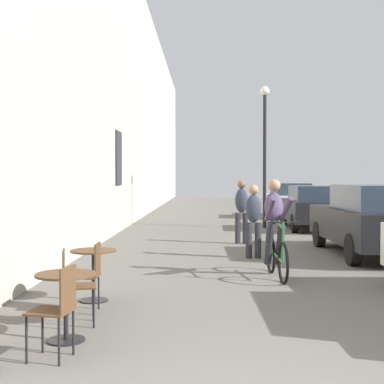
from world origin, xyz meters
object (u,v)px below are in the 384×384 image
(cafe_chair_mid_toward_street, at_px, (90,272))
(pedestrian_near, at_px, (253,217))
(cafe_chair_near_toward_street, at_px, (73,281))
(cafe_chair_near_toward_wall, at_px, (58,306))
(cyclist_on_bicycle, at_px, (275,230))
(parked_car_third, at_px, (312,207))
(pedestrian_mid, at_px, (242,208))
(parked_car_second, at_px, (374,219))
(cafe_table_near, at_px, (66,292))
(parked_car_fourth, at_px, (289,199))
(street_lamp, at_px, (265,138))
(cafe_table_mid, at_px, (93,264))

(cafe_chair_mid_toward_street, xyz_separation_m, pedestrian_near, (2.54, 4.75, 0.37))
(cafe_chair_near_toward_street, distance_m, cafe_chair_near_toward_wall, 1.21)
(cafe_chair_near_toward_street, xyz_separation_m, cyclist_on_bicycle, (2.79, 3.24, 0.29))
(cyclist_on_bicycle, bearing_deg, parked_car_third, 74.73)
(pedestrian_mid, bearing_deg, parked_car_second, -38.42)
(cafe_table_near, xyz_separation_m, pedestrian_near, (2.53, 6.00, 0.37))
(pedestrian_near, relative_size, parked_car_fourth, 0.37)
(cafe_chair_near_toward_street, relative_size, parked_car_second, 0.20)
(cyclist_on_bicycle, bearing_deg, cafe_chair_near_toward_street, -130.76)
(street_lamp, bearing_deg, cafe_table_near, -105.18)
(pedestrian_mid, bearing_deg, pedestrian_near, -88.28)
(parked_car_fourth, bearing_deg, cafe_chair_near_toward_wall, -105.20)
(cafe_chair_near_toward_street, distance_m, parked_car_fourth, 18.58)
(cafe_chair_near_toward_street, bearing_deg, parked_car_third, 66.71)
(pedestrian_near, xyz_separation_m, parked_car_fourth, (2.71, 12.41, -0.11))
(cafe_chair_near_toward_wall, height_order, parked_car_fourth, parked_car_fourth)
(cafe_table_mid, distance_m, cafe_chair_mid_toward_street, 0.62)
(parked_car_second, bearing_deg, cafe_table_near, -129.28)
(parked_car_third, bearing_deg, pedestrian_near, -111.24)
(pedestrian_mid, xyz_separation_m, street_lamp, (1.11, 4.55, 2.17))
(cyclist_on_bicycle, bearing_deg, parked_car_fourth, 80.18)
(cyclist_on_bicycle, distance_m, parked_car_second, 3.56)
(cyclist_on_bicycle, bearing_deg, pedestrian_near, 94.98)
(cafe_chair_near_toward_wall, bearing_deg, pedestrian_near, 69.59)
(pedestrian_mid, height_order, parked_car_fourth, pedestrian_mid)
(pedestrian_near, xyz_separation_m, street_lamp, (1.03, 7.12, 2.22))
(cafe_chair_near_toward_wall, distance_m, street_lamp, 14.38)
(street_lamp, xyz_separation_m, parked_car_fourth, (1.68, 5.29, -2.33))
(cyclist_on_bicycle, xyz_separation_m, parked_car_third, (2.42, 8.88, -0.05))
(pedestrian_near, bearing_deg, pedestrian_mid, 91.72)
(cafe_chair_near_toward_street, relative_size, pedestrian_mid, 0.53)
(cafe_chair_near_toward_street, bearing_deg, cafe_chair_mid_toward_street, 84.60)
(cafe_chair_near_toward_street, bearing_deg, pedestrian_mid, 72.42)
(cafe_chair_near_toward_street, xyz_separation_m, pedestrian_near, (2.60, 5.39, 0.37))
(cyclist_on_bicycle, distance_m, pedestrian_near, 2.17)
(cafe_table_mid, bearing_deg, parked_car_fourth, 72.16)
(parked_car_second, distance_m, parked_car_third, 6.34)
(cafe_table_near, relative_size, parked_car_fourth, 0.17)
(cafe_table_mid, xyz_separation_m, pedestrian_near, (2.62, 4.14, 0.37))
(cafe_chair_near_toward_wall, relative_size, parked_car_second, 0.20)
(cafe_chair_mid_toward_street, height_order, parked_car_second, parked_car_second)
(cafe_chair_mid_toward_street, height_order, pedestrian_mid, pedestrian_mid)
(cafe_chair_near_toward_wall, relative_size, street_lamp, 0.18)
(cafe_chair_near_toward_wall, height_order, street_lamp, street_lamp)
(cafe_chair_mid_toward_street, bearing_deg, parked_car_second, 44.44)
(street_lamp, bearing_deg, cyclist_on_bicycle, -95.20)
(cafe_table_mid, height_order, cyclist_on_bicycle, cyclist_on_bicycle)
(parked_car_third, xyz_separation_m, parked_car_fourth, (0.10, 5.69, 0.02))
(cafe_table_near, relative_size, cafe_chair_near_toward_street, 0.81)
(cafe_table_mid, height_order, parked_car_third, parked_car_third)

